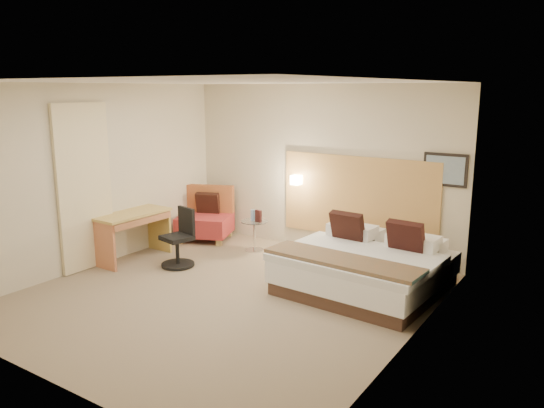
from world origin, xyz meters
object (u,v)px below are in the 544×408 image
Objects in this scene: side_table at (254,234)px; desk at (133,223)px; bed at (366,267)px; desk_chair at (180,243)px; lounge_chair at (206,218)px.

desk is at bearing -132.73° from side_table.
bed is 2.36× the size of desk_chair.
side_table is 1.94m from desk.
desk_chair is at bearing -166.70° from bed.
bed is at bearing 12.95° from desk.
desk_chair is at bearing 11.76° from desk.
lounge_chair reaches higher than desk_chair.
desk_chair is (-2.72, -0.64, 0.05)m from bed.
desk reaches higher than side_table.
bed reaches higher than lounge_chair.
desk_chair reaches higher than side_table.
side_table is 1.34m from desk_chair.
desk is at bearing -96.32° from lounge_chair.
desk is (-0.17, -1.52, 0.22)m from lounge_chair.
lounge_chair reaches higher than desk.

